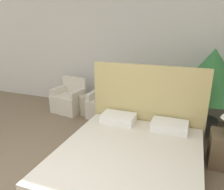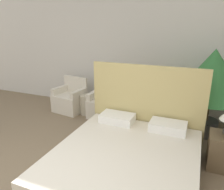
{
  "view_description": "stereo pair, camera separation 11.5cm",
  "coord_description": "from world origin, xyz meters",
  "views": [
    {
      "loc": [
        1.48,
        -1.31,
        2.02
      ],
      "look_at": [
        0.01,
        2.55,
        0.67
      ],
      "focal_mm": 35.0,
      "sensor_mm": 36.0,
      "label": 1
    },
    {
      "loc": [
        1.59,
        -1.27,
        2.02
      ],
      "look_at": [
        0.01,
        2.55,
        0.67
      ],
      "focal_mm": 35.0,
      "sensor_mm": 36.0,
      "label": 2
    }
  ],
  "objects": [
    {
      "name": "side_table",
      "position": [
        -0.77,
        2.89,
        0.23
      ],
      "size": [
        0.3,
        0.3,
        0.46
      ],
      "color": "#B7AD93",
      "rests_on": "ground_plane"
    },
    {
      "name": "bed",
      "position": [
        0.79,
        1.22,
        0.26
      ],
      "size": [
        1.93,
        2.14,
        1.39
      ],
      "color": "#4C4238",
      "rests_on": "ground_plane"
    },
    {
      "name": "wall_back",
      "position": [
        0.0,
        3.61,
        1.45
      ],
      "size": [
        10.0,
        0.06,
        2.9
      ],
      "color": "silver",
      "rests_on": "ground_plane"
    },
    {
      "name": "armchair_near_window_left",
      "position": [
        -1.24,
        2.92,
        0.26
      ],
      "size": [
        0.75,
        0.66,
        0.8
      ],
      "rotation": [
        0.0,
        0.0,
        -0.13
      ],
      "color": "beige",
      "rests_on": "ground_plane"
    },
    {
      "name": "potted_palm",
      "position": [
        1.79,
        2.89,
        1.14
      ],
      "size": [
        1.26,
        1.26,
        1.62
      ],
      "color": "#4C4C4C",
      "rests_on": "ground_plane"
    },
    {
      "name": "armchair_near_window_right",
      "position": [
        -0.31,
        2.92,
        0.26
      ],
      "size": [
        0.69,
        0.59,
        0.8
      ],
      "rotation": [
        0.0,
        0.0,
        -0.02
      ],
      "color": "beige",
      "rests_on": "ground_plane"
    }
  ]
}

